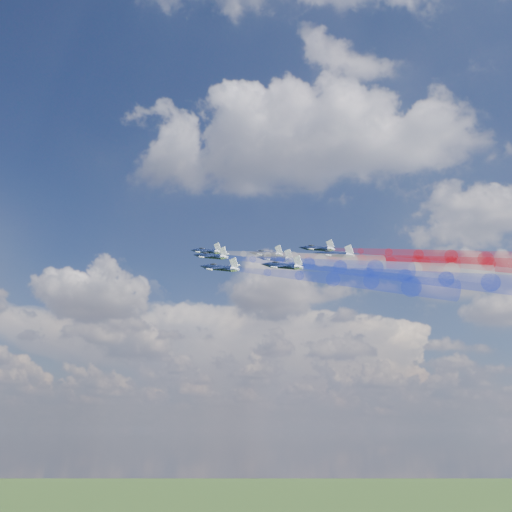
% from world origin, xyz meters
% --- Properties ---
extents(jet_lead, '(16.37, 14.86, 9.44)m').
position_xyz_m(jet_lead, '(-12.90, -3.86, 130.40)').
color(jet_lead, black).
extents(trail_lead, '(48.34, 24.17, 17.34)m').
position_xyz_m(trail_lead, '(15.31, -15.40, 123.04)').
color(trail_lead, white).
extents(jet_inner_left, '(16.37, 14.86, 9.44)m').
position_xyz_m(jet_inner_left, '(-6.62, -17.92, 124.27)').
color(jet_inner_left, black).
extents(trail_inner_left, '(48.34, 24.17, 17.34)m').
position_xyz_m(trail_inner_left, '(21.58, -29.45, 116.92)').
color(trail_inner_left, '#1B33EC').
extents(jet_inner_right, '(16.37, 14.86, 9.44)m').
position_xyz_m(jet_inner_right, '(4.42, 0.72, 129.69)').
color(jet_inner_right, black).
extents(trail_inner_right, '(48.34, 24.17, 17.34)m').
position_xyz_m(trail_inner_right, '(32.62, -10.81, 122.34)').
color(trail_inner_right, red).
extents(jet_outer_left, '(16.37, 14.86, 9.44)m').
position_xyz_m(jet_outer_left, '(0.62, -32.29, 116.61)').
color(jet_outer_left, black).
extents(trail_outer_left, '(48.34, 24.17, 17.34)m').
position_xyz_m(trail_outer_left, '(28.82, -43.83, 109.26)').
color(trail_outer_left, '#1B33EC').
extents(jet_center_third, '(16.37, 14.86, 9.44)m').
position_xyz_m(jet_center_third, '(9.76, -12.17, 124.10)').
color(jet_center_third, black).
extents(trail_center_third, '(48.34, 24.17, 17.34)m').
position_xyz_m(trail_center_third, '(37.97, -23.70, 116.75)').
color(trail_center_third, white).
extents(jet_outer_right, '(16.37, 14.86, 9.44)m').
position_xyz_m(jet_outer_right, '(19.25, 2.94, 130.86)').
color(jet_outer_right, black).
extents(trail_outer_right, '(48.34, 24.17, 17.34)m').
position_xyz_m(trail_outer_right, '(47.46, -8.60, 123.50)').
color(trail_outer_right, red).
extents(jet_rear_left, '(16.37, 14.86, 9.44)m').
position_xyz_m(jet_rear_left, '(15.07, -27.99, 117.28)').
color(jet_rear_left, black).
extents(trail_rear_left, '(48.34, 24.17, 17.34)m').
position_xyz_m(trail_rear_left, '(43.28, -39.53, 109.93)').
color(trail_rear_left, '#1B33EC').
extents(jet_rear_right, '(16.37, 14.86, 9.44)m').
position_xyz_m(jet_rear_right, '(25.82, -11.28, 124.31)').
color(jet_rear_right, black).
extents(trail_rear_right, '(48.34, 24.17, 17.34)m').
position_xyz_m(trail_rear_right, '(54.02, -22.81, 116.96)').
color(trail_rear_right, red).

